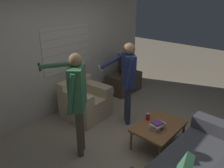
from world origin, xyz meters
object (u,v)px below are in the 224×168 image
at_px(spare_remote, 159,127).
at_px(floor_fan, 109,95).
at_px(book_stack, 157,125).
at_px(soda_can, 148,117).
at_px(person_right_standing, 128,75).
at_px(coffee_table, 159,127).
at_px(person_left_standing, 77,93).
at_px(armchair_beige, 85,101).
at_px(tv, 124,65).

xyz_separation_m(spare_remote, floor_fan, (0.69, 1.76, -0.21)).
height_order(book_stack, soda_can, soda_can).
bearing_deg(person_right_standing, floor_fan, 14.86).
height_order(coffee_table, book_stack, book_stack).
bearing_deg(person_left_standing, spare_remote, -83.20).
distance_m(person_right_standing, soda_can, 0.87).
bearing_deg(armchair_beige, spare_remote, 90.25).
bearing_deg(soda_can, person_left_standing, 149.45).
distance_m(person_right_standing, spare_remote, 1.13).
xyz_separation_m(person_left_standing, floor_fan, (1.65, 0.85, -0.89)).
bearing_deg(tv, person_left_standing, -28.39).
bearing_deg(person_right_standing, spare_remote, -156.36).
xyz_separation_m(coffee_table, spare_remote, (-0.06, -0.04, 0.05)).
relative_size(tv, person_left_standing, 0.38).
height_order(coffee_table, floor_fan, floor_fan).
bearing_deg(floor_fan, spare_remote, -111.51).
bearing_deg(book_stack, spare_remote, -32.52).
height_order(armchair_beige, person_left_standing, person_left_standing).
xyz_separation_m(coffee_table, soda_can, (0.02, 0.24, 0.10)).
height_order(tv, soda_can, tv).
distance_m(person_left_standing, book_stack, 1.42).
bearing_deg(armchair_beige, book_stack, 89.02).
xyz_separation_m(armchair_beige, soda_can, (0.20, -1.45, 0.12)).
xyz_separation_m(person_left_standing, person_right_standing, (1.24, -0.00, -0.05)).
xyz_separation_m(coffee_table, person_left_standing, (-1.02, 0.86, 0.73)).
xyz_separation_m(armchair_beige, spare_remote, (0.12, -1.73, 0.07)).
bearing_deg(person_left_standing, book_stack, -83.57).
bearing_deg(coffee_table, book_stack, -171.44).
distance_m(coffee_table, spare_remote, 0.09).
xyz_separation_m(tv, person_left_standing, (-2.38, -1.00, 0.37)).
distance_m(armchair_beige, coffee_table, 1.70).
relative_size(armchair_beige, tv, 1.34).
distance_m(person_left_standing, person_right_standing, 1.24).
bearing_deg(person_right_standing, person_left_standing, 130.57).
distance_m(armchair_beige, person_right_standing, 1.16).
relative_size(coffee_table, spare_remote, 6.74).
bearing_deg(soda_can, armchair_beige, 97.83).
bearing_deg(floor_fan, coffee_table, -110.22).
distance_m(coffee_table, person_left_standing, 1.52).
bearing_deg(soda_can, coffee_table, -95.66).
xyz_separation_m(tv, soda_can, (-1.34, -1.62, -0.26)).
xyz_separation_m(armchair_beige, coffee_table, (0.18, -1.69, 0.02)).
relative_size(armchair_beige, book_stack, 3.42).
bearing_deg(coffee_table, person_right_standing, 75.86).
distance_m(armchair_beige, person_left_standing, 1.40).
bearing_deg(soda_can, floor_fan, 67.55).
xyz_separation_m(tv, spare_remote, (-1.42, -1.90, -0.31)).
bearing_deg(tv, book_stack, 0.96).
relative_size(book_stack, spare_remote, 1.92).
height_order(book_stack, floor_fan, book_stack).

